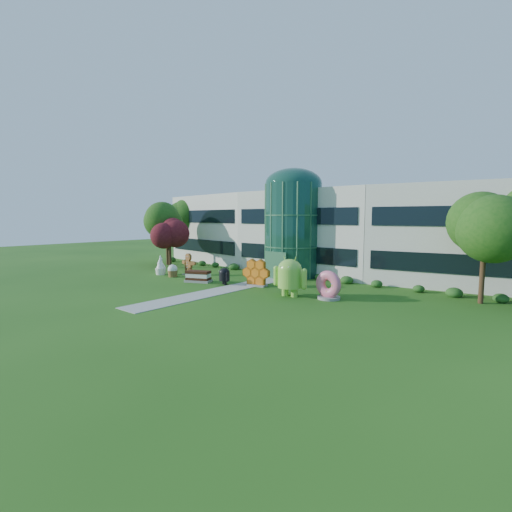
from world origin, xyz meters
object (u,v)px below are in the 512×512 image
Objects in this scene: android_green at (290,274)px; gingerbread at (189,264)px; android_black at (224,275)px; donut at (329,285)px.

gingerbread is (-14.79, 1.98, -0.57)m from android_green.
gingerbread is at bearing -168.23° from android_black.
android_black is at bearing -8.95° from gingerbread.
donut is 0.87× the size of gingerbread.
android_green is 14.93m from gingerbread.
android_black is 7.36m from gingerbread.
android_black is 10.59m from donut.
donut is (2.93, 1.06, -0.64)m from android_green.
gingerbread is (-17.72, 0.92, 0.07)m from donut.
android_green is at bearing -157.50° from donut.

